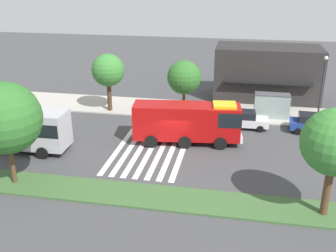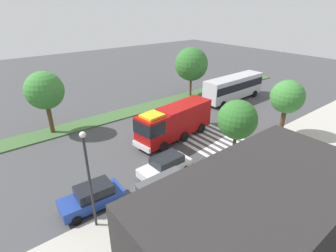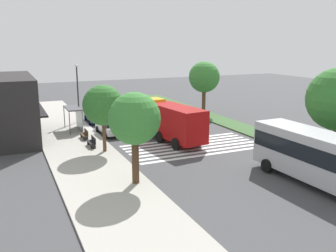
{
  "view_description": "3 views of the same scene",
  "coord_description": "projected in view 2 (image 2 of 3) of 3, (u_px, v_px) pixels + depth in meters",
  "views": [
    {
      "loc": [
        5.14,
        -30.43,
        14.1
      ],
      "look_at": [
        -0.82,
        0.94,
        1.51
      ],
      "focal_mm": 42.01,
      "sensor_mm": 36.0,
      "label": 1
    },
    {
      "loc": [
        17.0,
        20.32,
        13.18
      ],
      "look_at": [
        1.7,
        1.0,
        1.67
      ],
      "focal_mm": 28.1,
      "sensor_mm": 36.0,
      "label": 2
    },
    {
      "loc": [
        -30.39,
        15.38,
        9.31
      ],
      "look_at": [
        0.29,
        1.5,
        1.6
      ],
      "focal_mm": 39.18,
      "sensor_mm": 36.0,
      "label": 3
    }
  ],
  "objects": [
    {
      "name": "ground_plane",
      "position": [
        174.0,
        132.0,
        29.57
      ],
      "size": [
        120.0,
        120.0,
        0.0
      ],
      "primitive_type": "plane",
      "color": "#424244"
    },
    {
      "name": "sidewalk",
      "position": [
        246.0,
        171.0,
        22.61
      ],
      "size": [
        60.0,
        5.84,
        0.14
      ],
      "primitive_type": "cube",
      "color": "#ADA89E",
      "rests_on": "ground_plane"
    },
    {
      "name": "median_strip",
      "position": [
        135.0,
        110.0,
        35.47
      ],
      "size": [
        60.0,
        3.0,
        0.14
      ],
      "primitive_type": "cube",
      "color": "#3D6033",
      "rests_on": "ground_plane"
    },
    {
      "name": "crosswalk",
      "position": [
        187.0,
        128.0,
        30.68
      ],
      "size": [
        5.85,
        12.31,
        0.01
      ],
      "color": "silver",
      "rests_on": "ground_plane"
    },
    {
      "name": "fire_truck",
      "position": [
        173.0,
        122.0,
        27.3
      ],
      "size": [
        9.59,
        3.56,
        3.7
      ],
      "rotation": [
        0.0,
        0.0,
        0.12
      ],
      "color": "#A50C0C",
      "rests_on": "ground_plane"
    },
    {
      "name": "parked_car_west",
      "position": [
        165.0,
        165.0,
        22.03
      ],
      "size": [
        4.69,
        2.22,
        1.68
      ],
      "rotation": [
        0.0,
        0.0,
        0.04
      ],
      "color": "silver",
      "rests_on": "ground_plane"
    },
    {
      "name": "parked_car_mid",
      "position": [
        93.0,
        197.0,
        18.37
      ],
      "size": [
        4.46,
        2.24,
        1.78
      ],
      "rotation": [
        0.0,
        0.0,
        -0.05
      ],
      "color": "navy",
      "rests_on": "ground_plane"
    },
    {
      "name": "transit_bus",
      "position": [
        234.0,
        86.0,
        38.71
      ],
      "size": [
        10.83,
        3.07,
        3.54
      ],
      "rotation": [
        0.0,
        0.0,
        3.17
      ],
      "color": "#B2B2B7",
      "rests_on": "ground_plane"
    },
    {
      "name": "bus_stop_shelter",
      "position": [
        159.0,
        186.0,
        17.95
      ],
      "size": [
        3.5,
        1.4,
        2.46
      ],
      "color": "#4C4C51",
      "rests_on": "sidewalk"
    },
    {
      "name": "bench_near_shelter",
      "position": [
        200.0,
        179.0,
        20.78
      ],
      "size": [
        1.6,
        0.5,
        0.9
      ],
      "color": "#4C3823",
      "rests_on": "sidewalk"
    },
    {
      "name": "bench_west_of_shelter",
      "position": [
        225.0,
        165.0,
        22.5
      ],
      "size": [
        1.6,
        0.5,
        0.9
      ],
      "color": "black",
      "rests_on": "sidewalk"
    },
    {
      "name": "street_lamp",
      "position": [
        89.0,
        175.0,
        15.4
      ],
      "size": [
        0.36,
        0.36,
        6.74
      ],
      "color": "#2D2D30",
      "rests_on": "sidewalk"
    },
    {
      "name": "storefront_building",
      "position": [
        253.0,
        235.0,
        12.61
      ],
      "size": [
        11.85,
        6.72,
        6.17
      ],
      "color": "#282626",
      "rests_on": "ground_plane"
    },
    {
      "name": "sidewalk_tree_far_west",
      "position": [
        287.0,
        97.0,
        26.89
      ],
      "size": [
        3.42,
        3.42,
        6.1
      ],
      "color": "#47301E",
      "rests_on": "sidewalk"
    },
    {
      "name": "sidewalk_tree_west",
      "position": [
        237.0,
        120.0,
        22.53
      ],
      "size": [
        3.44,
        3.44,
        5.73
      ],
      "color": "#513823",
      "rests_on": "sidewalk"
    },
    {
      "name": "median_tree_far_west",
      "position": [
        191.0,
        64.0,
        39.1
      ],
      "size": [
        4.92,
        4.92,
        7.31
      ],
      "color": "#513823",
      "rests_on": "median_strip"
    },
    {
      "name": "median_tree_west",
      "position": [
        45.0,
        91.0,
        27.37
      ],
      "size": [
        3.98,
        3.98,
        6.81
      ],
      "color": "#513823",
      "rests_on": "median_strip"
    }
  ]
}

